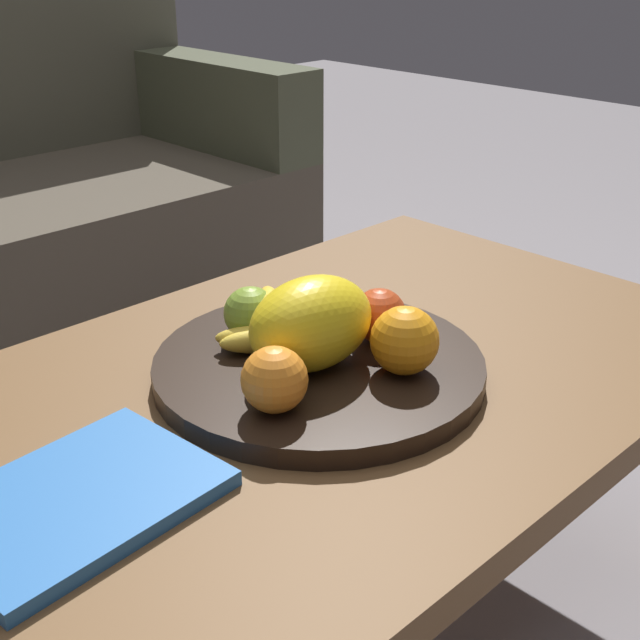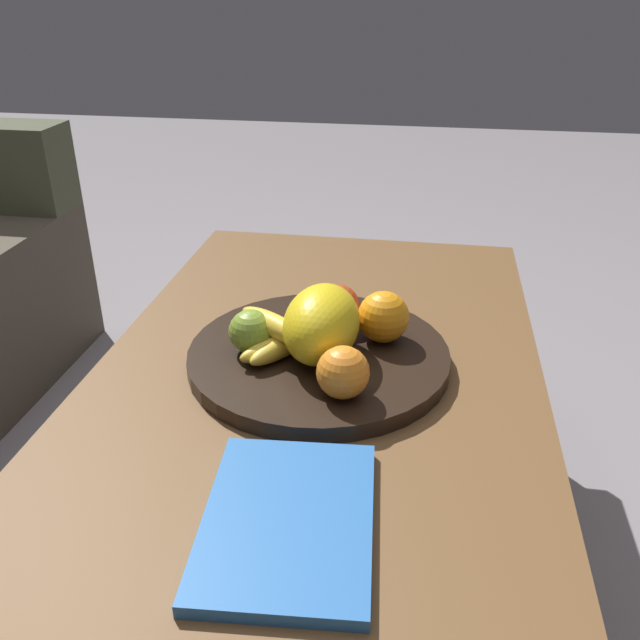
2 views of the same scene
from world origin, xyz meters
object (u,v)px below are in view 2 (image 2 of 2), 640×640
at_px(orange_front, 343,372).
at_px(fruit_bowl, 320,357).
at_px(melon_large_front, 322,324).
at_px(apple_front, 338,305).
at_px(apple_left, 251,332).
at_px(banana_bunch, 282,338).
at_px(magazine, 288,520).
at_px(coffee_table, 315,402).
at_px(orange_left, 383,317).

bearing_deg(orange_front, fruit_bowl, 23.36).
xyz_separation_m(melon_large_front, apple_front, (0.10, -0.01, -0.02)).
bearing_deg(apple_left, fruit_bowl, -77.65).
height_order(banana_bunch, magazine, banana_bunch).
relative_size(coffee_table, banana_bunch, 7.77).
relative_size(fruit_bowl, apple_front, 5.87).
height_order(orange_front, orange_left, orange_left).
bearing_deg(apple_left, magazine, -159.01).
bearing_deg(coffee_table, banana_bunch, 70.90).
height_order(melon_large_front, apple_left, melon_large_front).
xyz_separation_m(orange_left, magazine, (-0.38, 0.07, -0.06)).
bearing_deg(magazine, banana_bunch, 8.69).
height_order(coffee_table, fruit_bowl, fruit_bowl).
xyz_separation_m(coffee_table, banana_bunch, (0.02, 0.05, 0.10)).
relative_size(orange_front, magazine, 0.28).
bearing_deg(melon_large_front, orange_front, -155.28).
bearing_deg(apple_front, banana_bunch, 147.31).
height_order(orange_front, apple_front, orange_front).
height_order(fruit_bowl, magazine, fruit_bowl).
bearing_deg(orange_left, apple_left, 109.66).
bearing_deg(orange_front, coffee_table, 33.76).
bearing_deg(banana_bunch, orange_left, -65.11).
distance_m(orange_left, banana_bunch, 0.16).
bearing_deg(melon_large_front, orange_left, -52.32).
bearing_deg(orange_left, coffee_table, 132.33).
bearing_deg(apple_front, orange_left, -118.33).
distance_m(fruit_bowl, banana_bunch, 0.07).
xyz_separation_m(fruit_bowl, banana_bunch, (-0.02, 0.05, 0.04)).
xyz_separation_m(apple_front, apple_left, (-0.11, 0.11, -0.00)).
distance_m(melon_large_front, orange_front, 0.11).
xyz_separation_m(orange_front, banana_bunch, (0.09, 0.10, -0.01)).
relative_size(banana_bunch, magazine, 0.60).
distance_m(apple_left, banana_bunch, 0.05).
distance_m(apple_front, magazine, 0.42).
distance_m(coffee_table, apple_front, 0.16).
bearing_deg(banana_bunch, melon_large_front, -88.97).
xyz_separation_m(orange_front, magazine, (-0.22, 0.03, -0.05)).
height_order(melon_large_front, banana_bunch, melon_large_front).
height_order(apple_left, magazine, apple_left).
bearing_deg(melon_large_front, fruit_bowl, 16.11).
relative_size(coffee_table, apple_front, 17.42).
bearing_deg(magazine, melon_large_front, -1.63).
xyz_separation_m(orange_left, banana_bunch, (-0.07, 0.14, -0.01)).
bearing_deg(apple_left, apple_front, -46.87).
xyz_separation_m(coffee_table, apple_left, (0.02, 0.10, 0.10)).
xyz_separation_m(orange_front, apple_left, (0.09, 0.15, -0.00)).
bearing_deg(orange_left, melon_large_front, 127.68).
distance_m(fruit_bowl, melon_large_front, 0.07).
distance_m(orange_front, magazine, 0.23).
relative_size(fruit_bowl, banana_bunch, 2.62).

